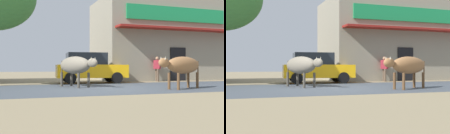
{
  "view_description": "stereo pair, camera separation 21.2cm",
  "coord_description": "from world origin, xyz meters",
  "views": [
    {
      "loc": [
        -3.74,
        -11.63,
        0.9
      ],
      "look_at": [
        0.75,
        1.05,
        0.88
      ],
      "focal_mm": 46.94,
      "sensor_mm": 36.0,
      "label": 1
    },
    {
      "loc": [
        -3.54,
        -11.7,
        0.9
      ],
      "look_at": [
        0.75,
        1.05,
        0.88
      ],
      "focal_mm": 46.94,
      "sensor_mm": 36.0,
      "label": 2
    }
  ],
  "objects": [
    {
      "name": "cow_far_dark",
      "position": [
        2.85,
        -1.5,
        0.94
      ],
      "size": [
        2.59,
        1.47,
        1.3
      ],
      "color": "#9C6A40",
      "rests_on": "ground"
    },
    {
      "name": "ground",
      "position": [
        0.0,
        0.0,
        0.0
      ],
      "size": [
        80.0,
        80.0,
        0.0
      ],
      "primitive_type": "plane",
      "color": "#90805F"
    },
    {
      "name": "pedestrian_by_shop",
      "position": [
        4.72,
        4.1,
        0.87
      ],
      "size": [
        0.47,
        0.61,
        1.5
      ],
      "color": "brown",
      "rests_on": "ground"
    },
    {
      "name": "parked_hatchback_car",
      "position": [
        0.44,
        3.82,
        0.84
      ],
      "size": [
        3.92,
        2.2,
        1.64
      ],
      "color": "#F5AF13",
      "rests_on": "ground"
    },
    {
      "name": "asphalt_road",
      "position": [
        0.0,
        0.0,
        0.0
      ],
      "size": [
        72.0,
        6.2,
        0.0
      ],
      "primitive_type": "cube",
      "color": "#464E57",
      "rests_on": "ground"
    },
    {
      "name": "cow_near_brown",
      "position": [
        -0.97,
        0.98,
        0.95
      ],
      "size": [
        1.47,
        2.52,
        1.34
      ],
      "color": "slate",
      "rests_on": "ground"
    },
    {
      "name": "storefront_right_club",
      "position": [
        6.34,
        6.94,
        2.7
      ],
      "size": [
        8.76,
        5.94,
        5.38
      ],
      "color": "gray",
      "rests_on": "ground"
    }
  ]
}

